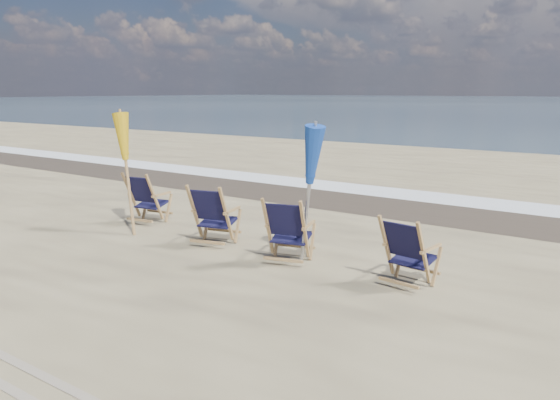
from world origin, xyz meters
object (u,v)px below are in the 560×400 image
(beach_chair_1, at_px, (226,217))
(umbrella_yellow, at_px, (126,142))
(beach_chair_0, at_px, (155,199))
(beach_chair_2, at_px, (305,233))
(umbrella_blue, at_px, (308,160))
(beach_chair_3, at_px, (424,256))

(beach_chair_1, relative_size, umbrella_yellow, 0.49)
(beach_chair_0, height_order, beach_chair_1, beach_chair_1)
(beach_chair_0, height_order, beach_chair_2, beach_chair_2)
(umbrella_yellow, bearing_deg, umbrella_blue, 3.07)
(beach_chair_0, xyz_separation_m, beach_chair_2, (3.73, -0.47, 0.00))
(beach_chair_3, bearing_deg, beach_chair_2, 5.91)
(beach_chair_0, relative_size, beach_chair_3, 1.05)
(beach_chair_2, xyz_separation_m, beach_chair_3, (1.85, -0.05, -0.03))
(umbrella_blue, bearing_deg, beach_chair_0, 173.20)
(beach_chair_1, relative_size, beach_chair_3, 1.09)
(beach_chair_0, relative_size, beach_chair_1, 0.97)
(umbrella_blue, bearing_deg, beach_chair_2, -140.01)
(beach_chair_2, height_order, umbrella_blue, umbrella_blue)
(beach_chair_1, distance_m, beach_chair_2, 1.58)
(umbrella_yellow, relative_size, umbrella_blue, 1.03)
(beach_chair_3, distance_m, umbrella_yellow, 5.68)
(beach_chair_2, relative_size, umbrella_yellow, 0.48)
(beach_chair_0, xyz_separation_m, beach_chair_3, (5.58, -0.53, -0.03))
(beach_chair_1, relative_size, umbrella_blue, 0.51)
(beach_chair_0, distance_m, beach_chair_1, 2.19)
(umbrella_yellow, bearing_deg, beach_chair_0, 92.70)
(beach_chair_1, bearing_deg, beach_chair_2, 163.61)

